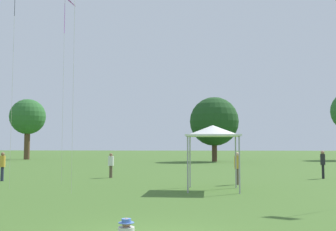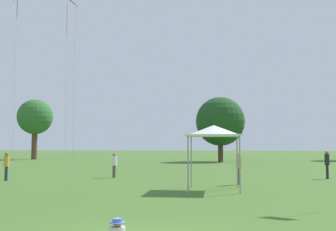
% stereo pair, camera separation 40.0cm
% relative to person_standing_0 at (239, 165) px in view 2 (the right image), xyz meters
% --- Properties ---
extents(person_standing_0, '(0.40, 0.40, 1.81)m').
position_rel_person_standing_0_xyz_m(person_standing_0, '(0.00, 0.00, 0.00)').
color(person_standing_0, brown).
rests_on(person_standing_0, ground).
extents(person_standing_1, '(0.39, 0.39, 1.84)m').
position_rel_person_standing_0_xyz_m(person_standing_1, '(6.04, 4.34, 0.02)').
color(person_standing_1, black).
rests_on(person_standing_1, ground).
extents(person_standing_2, '(0.43, 0.43, 1.65)m').
position_rel_person_standing_0_xyz_m(person_standing_2, '(-8.06, 4.07, -0.13)').
color(person_standing_2, brown).
rests_on(person_standing_2, ground).
extents(person_standing_3, '(0.45, 0.45, 1.76)m').
position_rel_person_standing_0_xyz_m(person_standing_3, '(-14.19, 1.15, -0.05)').
color(person_standing_3, '#282D42').
rests_on(person_standing_3, ground).
extents(canopy_tent, '(2.70, 2.70, 3.18)m').
position_rel_person_standing_0_xyz_m(canopy_tent, '(-1.45, -2.87, 1.77)').
color(canopy_tent, white).
rests_on(canopy_tent, ground).
extents(kite_1, '(0.91, 1.17, 11.17)m').
position_rel_person_standing_0_xyz_m(kite_1, '(-9.84, -0.62, 9.40)').
color(kite_1, '#B738C6').
rests_on(kite_1, ground).
extents(distant_tree_0, '(6.58, 6.58, 8.68)m').
position_rel_person_standing_0_xyz_m(distant_tree_0, '(0.13, 30.82, 4.27)').
color(distant_tree_0, '#473323').
rests_on(distant_tree_0, ground).
extents(distant_tree_1, '(5.45, 5.45, 9.33)m').
position_rel_person_standing_0_xyz_m(distant_tree_1, '(-28.34, 36.50, 5.41)').
color(distant_tree_1, brown).
rests_on(distant_tree_1, ground).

